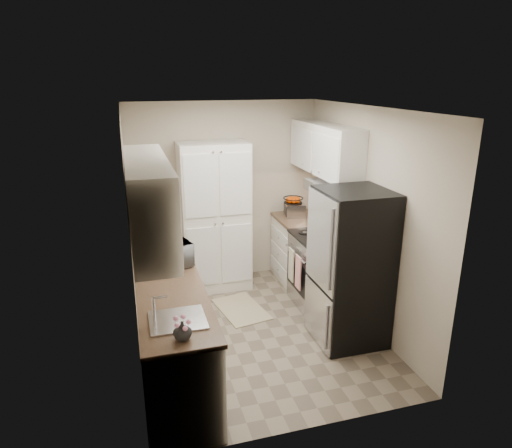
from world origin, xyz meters
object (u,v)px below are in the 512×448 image
at_px(microwave, 171,252).
at_px(toaster_oven, 294,209).
at_px(pantry_cabinet, 215,217).
at_px(wine_bottle, 146,240).
at_px(refrigerator, 351,267).
at_px(electric_range, 322,270).

relative_size(microwave, toaster_oven, 1.42).
bearing_deg(toaster_oven, pantry_cabinet, -168.42).
height_order(pantry_cabinet, toaster_oven, pantry_cabinet).
xyz_separation_m(wine_bottle, toaster_oven, (2.08, 0.87, -0.05)).
relative_size(refrigerator, wine_bottle, 5.75).
bearing_deg(microwave, wine_bottle, 7.92).
relative_size(refrigerator, microwave, 3.62).
xyz_separation_m(refrigerator, toaster_oven, (0.00, 1.74, 0.17)).
height_order(electric_range, microwave, microwave).
xyz_separation_m(pantry_cabinet, toaster_oven, (1.14, 0.02, 0.02)).
relative_size(microwave, wine_bottle, 1.59).
distance_m(pantry_cabinet, microwave, 1.44).
xyz_separation_m(microwave, toaster_oven, (1.85, 1.27, -0.03)).
bearing_deg(toaster_oven, refrigerator, -79.36).
relative_size(pantry_cabinet, wine_bottle, 6.76).
xyz_separation_m(electric_range, toaster_oven, (-0.03, 0.94, 0.54)).
bearing_deg(wine_bottle, pantry_cabinet, 42.10).
xyz_separation_m(electric_range, wine_bottle, (-2.11, 0.08, 0.59)).
bearing_deg(microwave, electric_range, -101.60).
height_order(pantry_cabinet, electric_range, pantry_cabinet).
bearing_deg(refrigerator, pantry_cabinet, 123.46).
xyz_separation_m(microwave, wine_bottle, (-0.23, 0.41, 0.02)).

